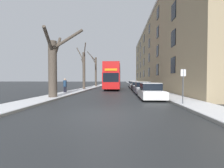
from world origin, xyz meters
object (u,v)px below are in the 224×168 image
at_px(bare_tree_left_0, 54,64).
at_px(double_decker_bus, 113,76).
at_px(bare_tree_left_1, 84,69).
at_px(parked_car_3, 134,85).
at_px(parked_car_0, 151,92).
at_px(street_sign_post, 183,85).
at_px(parked_car_1, 142,88).
at_px(parked_car_4, 132,84).
at_px(pedestrian_left_sidewalk, 65,85).
at_px(parked_car_2, 137,86).
at_px(bare_tree_left_2, 96,71).

relative_size(bare_tree_left_0, double_decker_bus, 0.55).
relative_size(bare_tree_left_1, parked_car_3, 1.76).
distance_m(parked_car_0, street_sign_post, 3.66).
distance_m(double_decker_bus, street_sign_post, 18.37).
bearing_deg(bare_tree_left_1, street_sign_post, -55.79).
relative_size(parked_car_1, parked_car_4, 0.96).
bearing_deg(double_decker_bus, pedestrian_left_sidewalk, -119.89).
relative_size(parked_car_2, street_sign_post, 1.90).
distance_m(bare_tree_left_1, parked_car_1, 11.46).
bearing_deg(parked_car_3, street_sign_post, -86.30).
relative_size(bare_tree_left_1, parked_car_2, 1.68).
distance_m(bare_tree_left_0, street_sign_post, 10.56).
xyz_separation_m(bare_tree_left_2, street_sign_post, (10.16, -25.96, -2.51)).
bearing_deg(parked_car_3, parked_car_4, 90.00).
xyz_separation_m(parked_car_1, parked_car_3, (0.00, 12.90, 0.02)).
relative_size(parked_car_2, parked_car_4, 0.98).
distance_m(bare_tree_left_0, bare_tree_left_2, 22.76).
distance_m(parked_car_0, pedestrian_left_sidewalk, 10.61).
relative_size(double_decker_bus, pedestrian_left_sidewalk, 6.28).
xyz_separation_m(parked_car_0, parked_car_4, (0.00, 23.86, 0.03)).
xyz_separation_m(bare_tree_left_1, bare_tree_left_2, (0.09, 10.87, 0.39)).
bearing_deg(street_sign_post, parked_car_1, 99.31).
xyz_separation_m(parked_car_3, parked_car_4, (-0.00, 5.87, -0.00)).
bearing_deg(parked_car_1, pedestrian_left_sidewalk, -178.40).
bearing_deg(double_decker_bus, parked_car_4, 67.22).
bearing_deg(parked_car_0, parked_car_4, 90.00).
bearing_deg(bare_tree_left_0, bare_tree_left_2, 90.61).
distance_m(bare_tree_left_0, parked_car_0, 8.87).
relative_size(bare_tree_left_1, pedestrian_left_sidewalk, 4.07).
relative_size(double_decker_bus, parked_car_1, 2.65).
height_order(double_decker_bus, parked_car_0, double_decker_bus).
distance_m(double_decker_bus, parked_car_0, 14.88).
bearing_deg(pedestrian_left_sidewalk, parked_car_3, -120.34).
height_order(parked_car_3, street_sign_post, street_sign_post).
bearing_deg(bare_tree_left_0, parked_car_3, 64.73).
xyz_separation_m(bare_tree_left_2, parked_car_3, (8.79, -4.65, -3.20)).
distance_m(bare_tree_left_2, parked_car_2, 14.51).
bearing_deg(bare_tree_left_1, parked_car_1, -36.93).
relative_size(parked_car_3, parked_car_4, 0.94).
height_order(parked_car_4, street_sign_post, street_sign_post).
relative_size(parked_car_0, pedestrian_left_sidewalk, 2.10).
distance_m(parked_car_2, pedestrian_left_sidewalk, 11.59).
distance_m(parked_car_3, street_sign_post, 21.37).
xyz_separation_m(bare_tree_left_1, parked_car_1, (8.88, -6.67, -2.82)).
distance_m(bare_tree_left_0, parked_car_2, 14.65).
distance_m(bare_tree_left_1, bare_tree_left_2, 10.88).
bearing_deg(parked_car_0, bare_tree_left_0, -179.30).
bearing_deg(bare_tree_left_2, parked_car_4, 7.90).
bearing_deg(bare_tree_left_0, street_sign_post, -17.94).
relative_size(bare_tree_left_1, street_sign_post, 3.20).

